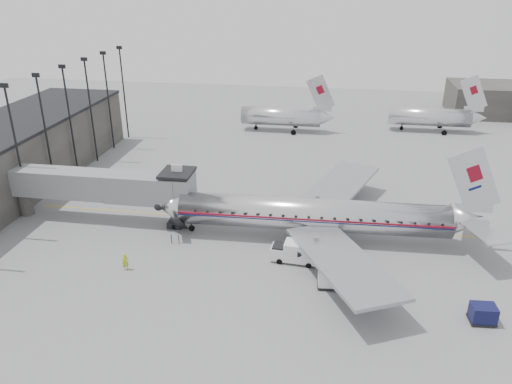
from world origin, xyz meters
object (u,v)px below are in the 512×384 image
airliner (319,215)px  baggage_cart_white (331,277)px  service_van (295,252)px  ramp_worker (125,262)px  baggage_cart_navy (483,314)px

airliner → baggage_cart_white: (1.49, -8.71, -1.81)m
service_van → ramp_worker: bearing=-160.9°
service_van → baggage_cart_navy: bearing=-18.7°
ramp_worker → baggage_cart_white: bearing=-27.4°
airliner → service_van: (-2.04, -5.02, -1.67)m
airliner → baggage_cart_navy: bearing=-42.9°
airliner → baggage_cart_white: bearing=-82.3°
service_van → baggage_cart_white: 5.10m
airliner → baggage_cart_white: airliner is taller
baggage_cart_navy → ramp_worker: ramp_worker is taller
baggage_cart_navy → airliner: bearing=135.0°
airliner → ramp_worker: 20.05m
service_van → baggage_cart_navy: size_ratio=2.19×
baggage_cart_navy → service_van: bearing=152.4°
service_van → ramp_worker: (-15.76, -4.00, -0.28)m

